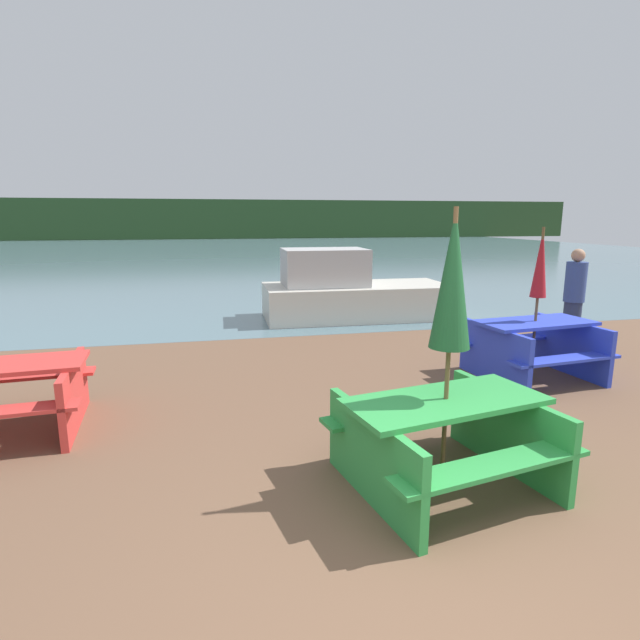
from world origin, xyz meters
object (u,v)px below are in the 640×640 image
picnic_table_blue (533,345)px  person (574,298)px  picnic_table_red (0,392)px  picnic_table_green (444,433)px  umbrella_darkgreen (452,281)px  boat (349,293)px  umbrella_crimson (540,265)px

picnic_table_blue → person: (1.66, 1.33, 0.37)m
picnic_table_red → picnic_table_blue: bearing=4.1°
picnic_table_red → person: bearing=12.6°
picnic_table_green → person: 5.49m
picnic_table_red → picnic_table_blue: (6.31, 0.45, 0.03)m
picnic_table_red → umbrella_darkgreen: 4.47m
picnic_table_green → boat: (1.12, 6.86, 0.11)m
umbrella_crimson → boat: 4.84m
boat → picnic_table_blue: bearing=-72.8°
picnic_table_green → person: size_ratio=1.11×
picnic_table_blue → umbrella_crimson: umbrella_crimson is taller
umbrella_crimson → boat: size_ratio=0.51×
picnic_table_green → picnic_table_blue: bearing=43.5°
picnic_table_red → umbrella_crimson: umbrella_crimson is taller
picnic_table_red → umbrella_crimson: size_ratio=0.85×
umbrella_crimson → boat: bearing=106.1°
picnic_table_red → person: (7.96, 1.78, 0.39)m
umbrella_darkgreen → umbrella_crimson: size_ratio=1.10×
picnic_table_green → boat: 6.95m
umbrella_crimson → person: bearing=38.8°
picnic_table_blue → person: size_ratio=1.02×
umbrella_darkgreen → boat: (1.12, 6.86, -1.12)m
picnic_table_blue → boat: 4.74m
umbrella_crimson → picnic_table_red: bearing=-175.9°
picnic_table_blue → umbrella_darkgreen: umbrella_darkgreen is taller
umbrella_darkgreen → umbrella_crimson: bearing=43.5°
boat → picnic_table_green: bearing=-98.2°
boat → person: 4.39m
umbrella_darkgreen → boat: bearing=80.8°
person → boat: bearing=132.7°
umbrella_crimson → umbrella_darkgreen: bearing=-136.5°
umbrella_darkgreen → person: (4.09, 3.64, -0.84)m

